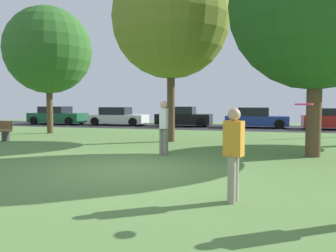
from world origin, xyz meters
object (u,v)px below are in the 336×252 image
(frisbee_disc, at_px, (304,104))
(parked_car_green, at_px, (57,116))
(person_walking, at_px, (164,125))
(parked_car_black, at_px, (183,117))
(oak_tree_right, at_px, (48,50))
(person_catcher, at_px, (234,151))
(parked_car_white, at_px, (118,117))
(oak_tree_left, at_px, (317,2))
(parked_car_blue, at_px, (256,118))
(maple_tree_near, at_px, (171,19))

(frisbee_disc, height_order, parked_car_green, frisbee_disc)
(person_walking, distance_m, parked_car_black, 13.94)
(oak_tree_right, relative_size, parked_car_green, 1.57)
(person_catcher, distance_m, parked_car_black, 19.19)
(frisbee_disc, height_order, parked_car_white, frisbee_disc)
(oak_tree_left, bearing_deg, parked_car_blue, 99.11)
(maple_tree_near, relative_size, parked_car_white, 1.81)
(parked_car_green, xyz_separation_m, parked_car_white, (5.21, 0.28, -0.03))
(frisbee_disc, bearing_deg, parked_car_green, 132.22)
(parked_car_white, relative_size, parked_car_black, 1.10)
(maple_tree_near, distance_m, oak_tree_right, 8.08)
(parked_car_green, relative_size, parked_car_black, 1.13)
(maple_tree_near, distance_m, person_walking, 5.98)
(oak_tree_left, xyz_separation_m, person_catcher, (-2.08, -5.85, -4.03))
(maple_tree_near, distance_m, parked_car_black, 10.98)
(oak_tree_right, relative_size, oak_tree_left, 0.92)
(oak_tree_left, xyz_separation_m, parked_car_white, (-12.47, 12.49, -4.31))
(maple_tree_near, xyz_separation_m, parked_car_white, (-6.90, 9.61, -4.78))
(person_walking, distance_m, parked_car_green, 18.55)
(person_walking, relative_size, parked_car_white, 0.40)
(frisbee_disc, xyz_separation_m, parked_car_black, (-6.25, 18.80, -1.06))
(oak_tree_left, distance_m, parked_car_black, 15.17)
(person_walking, height_order, parked_car_black, person_walking)
(parked_car_white, xyz_separation_m, parked_car_black, (5.23, 0.14, 0.03))
(oak_tree_left, bearing_deg, parked_car_white, 134.95)
(frisbee_disc, xyz_separation_m, parked_car_white, (-11.48, 18.66, -1.09))
(oak_tree_right, height_order, parked_car_blue, oak_tree_right)
(parked_car_white, relative_size, parked_car_blue, 1.05)
(person_catcher, xyz_separation_m, parked_car_white, (-10.39, 18.34, -0.28))
(parked_car_blue, bearing_deg, parked_car_green, -178.25)
(frisbee_disc, distance_m, parked_car_white, 21.94)
(person_catcher, xyz_separation_m, frisbee_disc, (1.09, -0.32, 0.81))
(oak_tree_left, bearing_deg, person_walking, -167.15)
(person_walking, height_order, parked_car_white, person_walking)
(oak_tree_left, relative_size, person_catcher, 4.68)
(parked_car_green, height_order, parked_car_black, parked_car_black)
(oak_tree_left, xyz_separation_m, parked_car_black, (-7.24, 12.62, -4.28))
(parked_car_black, xyz_separation_m, parked_car_blue, (5.21, 0.07, -0.03))
(oak_tree_left, distance_m, parked_car_blue, 13.55)
(parked_car_blue, bearing_deg, person_catcher, -90.14)
(oak_tree_right, bearing_deg, frisbee_disc, -42.16)
(parked_car_white, bearing_deg, person_catcher, -60.47)
(oak_tree_left, height_order, person_walking, oak_tree_left)
(oak_tree_left, bearing_deg, maple_tree_near, 152.71)
(oak_tree_right, bearing_deg, parked_car_blue, 34.26)
(oak_tree_right, xyz_separation_m, parked_car_white, (0.86, 7.49, -4.06))
(oak_tree_right, bearing_deg, parked_car_black, 51.40)
(person_walking, bearing_deg, parked_car_white, 28.65)
(parked_car_black, bearing_deg, frisbee_disc, -71.61)
(person_catcher, distance_m, frisbee_disc, 1.40)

